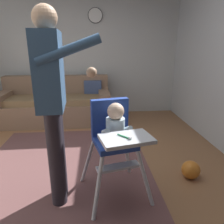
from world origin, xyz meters
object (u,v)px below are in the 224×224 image
high_chair (114,132)px  toy_ball (191,170)px  couch (56,105)px  adult_standing (53,101)px  wall_clock (95,15)px

high_chair → toy_ball: 1.04m
couch → adult_standing: (0.41, -2.25, 0.64)m
couch → adult_standing: bearing=10.2°
couch → toy_ball: 2.74m
adult_standing → toy_ball: adult_standing is taller
adult_standing → toy_ball: size_ratio=8.47×
high_chair → wall_clock: wall_clock is taller
high_chair → adult_standing: adult_standing is taller
toy_ball → couch: bearing=131.2°
high_chair → couch: bearing=-170.2°
high_chair → wall_clock: (-0.13, 2.70, 1.35)m
high_chair → wall_clock: 3.02m
toy_ball → wall_clock: (-0.99, 2.53, 1.90)m
couch → toy_ball: size_ratio=10.32×
couch → high_chair: (0.93, -2.22, 0.32)m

